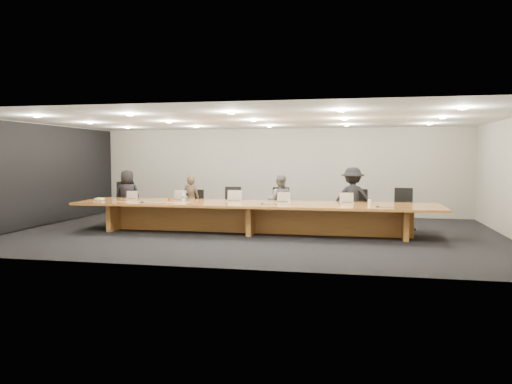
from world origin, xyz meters
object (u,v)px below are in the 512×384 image
person_a (127,196)px  mic_right (378,206)px  person_b (191,200)px  paper_cup_far (370,202)px  chair_mid_right (279,207)px  laptop_a (131,195)px  chair_far_left (124,202)px  person_c (280,201)px  chair_far_right (402,209)px  laptop_d (282,197)px  chair_left (194,207)px  person_d (353,198)px  amber_mug (169,199)px  mic_center (262,204)px  paper_cup_near (289,201)px  chair_right (358,209)px  laptop_c (234,196)px  chair_mid_left (232,206)px  water_bottle (183,197)px  mic_left (142,202)px  conference_table (254,212)px  laptop_b (178,195)px  laptop_e (347,198)px  av_box (99,202)px

person_a → mic_right: 7.12m
person_b → paper_cup_far: (4.87, -0.88, 0.12)m
chair_mid_right → laptop_a: chair_mid_right is taller
chair_far_left → person_c: 4.56m
chair_far_right → laptop_d: 3.14m
chair_left → person_d: bearing=11.0°
amber_mug → mic_center: size_ratio=0.88×
paper_cup_near → chair_right: bearing=36.7°
laptop_c → laptop_d: 1.28m
person_a → chair_mid_left: bearing=169.7°
water_bottle → mic_left: 1.04m
conference_table → laptop_a: bearing=173.3°
chair_far_left → laptop_b: bearing=-35.3°
laptop_b → laptop_e: 4.41m
amber_mug → chair_left: bearing=76.7°
chair_mid_right → water_bottle: bearing=-148.4°
chair_mid_left → laptop_d: (1.56, -0.99, 0.34)m
paper_cup_near → chair_mid_left: bearing=146.4°
person_a → laptop_b: person_a is taller
amber_mug → person_c: bearing=22.7°
chair_left → paper_cup_far: 4.84m
laptop_c → water_bottle: size_ratio=1.67×
paper_cup_near → laptop_c: bearing=169.7°
person_a → mic_center: (4.24, -1.52, 0.00)m
laptop_d → chair_right: bearing=37.6°
person_c → av_box: (-4.29, -1.83, 0.06)m
chair_right → laptop_b: 4.77m
chair_far_left → mic_center: bearing=-32.6°
chair_far_left → chair_mid_right: bearing=-12.7°
laptop_c → person_d: bearing=10.7°
chair_far_right → conference_table: bearing=-146.3°
water_bottle → laptop_d: bearing=6.1°
conference_table → chair_mid_right: size_ratio=8.32×
laptop_d → paper_cup_far: bearing=10.7°
person_c → paper_cup_near: size_ratio=16.39×
chair_far_right → paper_cup_far: bearing=-118.8°
chair_left → water_bottle: bearing=-73.7°
chair_mid_right → chair_far_right: size_ratio=0.98×
chair_far_right → person_c: person_c is taller
water_bottle → mic_right: water_bottle is taller
person_a → laptop_a: bearing=110.7°
chair_left → laptop_c: 1.62m
laptop_b → mic_center: (2.42, -0.74, -0.12)m
chair_left → av_box: bearing=-124.8°
person_a → chair_far_left: bearing=-12.5°
person_b → chair_far_left: bearing=3.3°
chair_mid_right → laptop_c: bearing=-136.5°
person_d → laptop_a: bearing=4.3°
chair_right → mic_center: size_ratio=10.15×
person_b → mic_center: 2.83m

